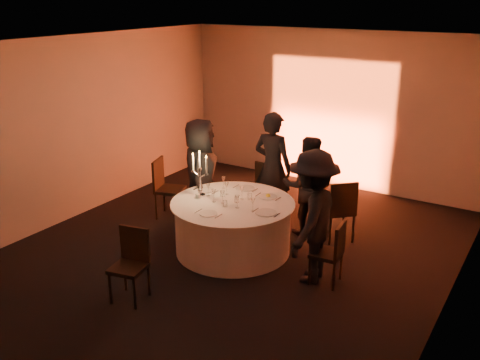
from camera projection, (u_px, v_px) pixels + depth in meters
The scene contains 36 objects.
floor at pixel (233, 250), 7.95m from camera, with size 7.00×7.00×0.00m, color black.
ceiling at pixel (232, 43), 6.96m from camera, with size 7.00×7.00×0.00m, color silver.
wall_back at pixel (330, 109), 10.26m from camera, with size 7.00×7.00×0.00m, color #B5AFA8.
wall_front at pixel (17, 251), 4.65m from camera, with size 7.00×7.00×0.00m, color #B5AFA8.
wall_left at pixel (82, 127), 8.94m from camera, with size 7.00×7.00×0.00m, color #B5AFA8.
wall_right at pixel (459, 194), 5.97m from camera, with size 7.00×7.00×0.00m, color #B5AFA8.
uplighter_fixture at pixel (320, 185), 10.50m from camera, with size 0.25×0.12×0.10m, color black.
banquet_table at pixel (233, 227), 7.83m from camera, with size 1.80×1.80×0.77m.
chair_left at pixel (165, 184), 9.00m from camera, with size 0.56×0.56×1.01m.
chair_back_left at pixel (269, 186), 9.01m from camera, with size 0.47×0.47×0.97m.
chair_back_right at pixel (340, 207), 8.08m from camera, with size 0.61×0.61×0.98m.
chair_right at pixel (332, 250), 6.90m from camera, with size 0.41×0.41×0.87m.
chair_front at pixel (131, 260), 6.58m from camera, with size 0.47×0.47×0.91m.
guest_left at pixel (201, 174), 8.51m from camera, with size 0.87×0.57×1.79m, color black.
guest_back_left at pixel (273, 167), 8.72m from camera, with size 0.68×0.44×1.85m, color black.
guest_back_right at pixel (307, 186), 8.28m from camera, with size 0.77×0.60×1.59m, color black.
guest_right at pixel (313, 217), 6.89m from camera, with size 1.15×0.66×1.78m, color black.
plate_left at pixel (206, 190), 8.15m from camera, with size 0.36×0.26×0.01m.
plate_back_left at pixel (245, 188), 8.23m from camera, with size 0.36×0.29×0.01m.
plate_back_right at pixel (268, 196), 7.88m from camera, with size 0.35×0.27×0.08m.
plate_right at pixel (266, 213), 7.32m from camera, with size 0.36×0.30×0.01m.
plate_front at pixel (208, 214), 7.29m from camera, with size 0.36×0.25×0.01m.
coffee_cup at pixel (198, 196), 7.86m from camera, with size 0.11×0.11×0.07m.
candelabra at pixel (200, 180), 7.86m from camera, with size 0.30×0.14×0.71m.
wine_glass_a at pixel (222, 194), 7.61m from camera, with size 0.07×0.07×0.19m.
wine_glass_b at pixel (253, 202), 7.34m from camera, with size 0.07×0.07×0.19m.
wine_glass_c at pixel (214, 193), 7.66m from camera, with size 0.07×0.07×0.19m.
wine_glass_d at pixel (208, 187), 7.90m from camera, with size 0.07×0.07×0.19m.
wine_glass_e at pixel (242, 190), 7.76m from camera, with size 0.07×0.07×0.19m.
wine_glass_f at pixel (227, 186), 7.95m from camera, with size 0.07×0.07×0.19m.
wine_glass_g at pixel (237, 199), 7.45m from camera, with size 0.07×0.07×0.19m.
wine_glass_h at pixel (223, 180), 8.19m from camera, with size 0.07×0.07×0.19m.
tumbler_a at pixel (225, 204), 7.53m from camera, with size 0.07×0.07×0.09m, color silver.
tumbler_b at pixel (237, 199), 7.68m from camera, with size 0.07×0.07×0.09m, color silver.
tumbler_c at pixel (250, 196), 7.80m from camera, with size 0.07×0.07×0.09m, color silver.
tumbler_d at pixel (222, 194), 7.90m from camera, with size 0.07×0.07×0.09m, color silver.
Camera 1 is at (3.85, -6.03, 3.63)m, focal length 40.00 mm.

